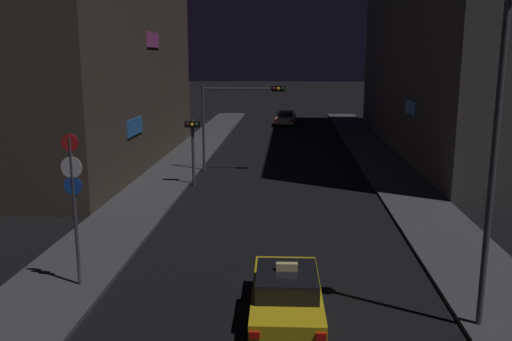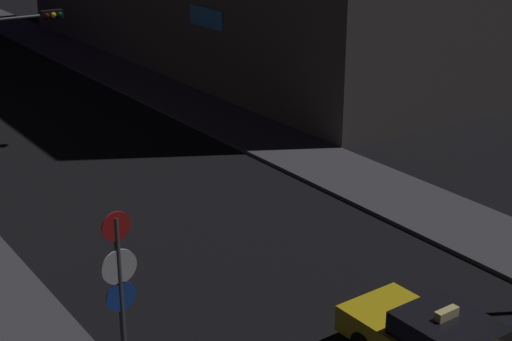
{
  "view_description": "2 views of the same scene",
  "coord_description": "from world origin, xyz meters",
  "px_view_note": "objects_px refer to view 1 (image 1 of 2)",
  "views": [
    {
      "loc": [
        0.46,
        -4.38,
        6.89
      ],
      "look_at": [
        -0.97,
        18.58,
        2.04
      ],
      "focal_mm": 38.12,
      "sensor_mm": 36.0,
      "label": 1
    },
    {
      "loc": [
        -10.47,
        0.01,
        9.72
      ],
      "look_at": [
        1.65,
        17.39,
        1.73
      ],
      "focal_mm": 54.62,
      "sensor_mm": 36.0,
      "label": 2
    }
  ],
  "objects_px": {
    "street_lamp_near_block": "(499,101)",
    "far_car": "(286,118)",
    "sign_pole_left": "(74,195)",
    "taxi": "(286,294)",
    "traffic_light_left_kerb": "(193,138)",
    "traffic_light_overhead": "(235,108)"
  },
  "relations": [
    {
      "from": "far_car",
      "to": "traffic_light_overhead",
      "type": "bearing_deg",
      "value": -96.92
    },
    {
      "from": "street_lamp_near_block",
      "to": "far_car",
      "type": "bearing_deg",
      "value": 97.21
    },
    {
      "from": "far_car",
      "to": "traffic_light_left_kerb",
      "type": "bearing_deg",
      "value": -99.98
    },
    {
      "from": "far_car",
      "to": "street_lamp_near_block",
      "type": "height_order",
      "value": "street_lamp_near_block"
    },
    {
      "from": "far_car",
      "to": "traffic_light_left_kerb",
      "type": "height_order",
      "value": "traffic_light_left_kerb"
    },
    {
      "from": "taxi",
      "to": "far_car",
      "type": "height_order",
      "value": "taxi"
    },
    {
      "from": "taxi",
      "to": "sign_pole_left",
      "type": "height_order",
      "value": "sign_pole_left"
    },
    {
      "from": "far_car",
      "to": "sign_pole_left",
      "type": "distance_m",
      "value": 41.03
    },
    {
      "from": "traffic_light_left_kerb",
      "to": "sign_pole_left",
      "type": "relative_size",
      "value": 0.78
    },
    {
      "from": "far_car",
      "to": "traffic_light_left_kerb",
      "type": "relative_size",
      "value": 1.27
    },
    {
      "from": "far_car",
      "to": "sign_pole_left",
      "type": "relative_size",
      "value": 1.0
    },
    {
      "from": "far_car",
      "to": "traffic_light_overhead",
      "type": "distance_m",
      "value": 23.78
    },
    {
      "from": "sign_pole_left",
      "to": "far_car",
      "type": "bearing_deg",
      "value": 81.77
    },
    {
      "from": "taxi",
      "to": "sign_pole_left",
      "type": "xyz_separation_m",
      "value": [
        -6.25,
        1.6,
        2.19
      ]
    },
    {
      "from": "sign_pole_left",
      "to": "traffic_light_overhead",
      "type": "bearing_deg",
      "value": 80.0
    },
    {
      "from": "taxi",
      "to": "far_car",
      "type": "xyz_separation_m",
      "value": [
        -0.39,
        42.15,
        -0.0
      ]
    },
    {
      "from": "taxi",
      "to": "sign_pole_left",
      "type": "distance_m",
      "value": 6.82
    },
    {
      "from": "taxi",
      "to": "sign_pole_left",
      "type": "bearing_deg",
      "value": 165.61
    },
    {
      "from": "sign_pole_left",
      "to": "taxi",
      "type": "bearing_deg",
      "value": -14.39
    },
    {
      "from": "taxi",
      "to": "traffic_light_left_kerb",
      "type": "distance_m",
      "value": 16.05
    },
    {
      "from": "traffic_light_overhead",
      "to": "sign_pole_left",
      "type": "xyz_separation_m",
      "value": [
        -3.02,
        -17.14,
        -0.94
      ]
    },
    {
      "from": "traffic_light_overhead",
      "to": "sign_pole_left",
      "type": "bearing_deg",
      "value": -100.0
    }
  ]
}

